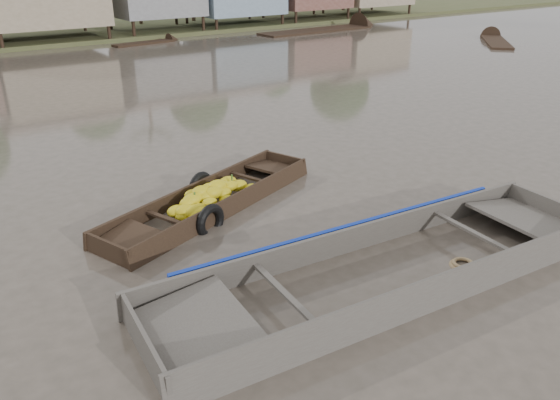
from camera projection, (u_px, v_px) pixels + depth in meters
ground at (340, 258)px, 9.54m from camera, size 120.00×120.00×0.00m
banana_boat at (209, 201)px, 11.37m from camera, size 5.60×3.08×0.77m
viewer_boat at (387, 273)px, 8.95m from camera, size 8.45×2.94×0.67m
distant_boats at (173, 49)px, 31.01m from camera, size 48.03×15.48×0.35m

